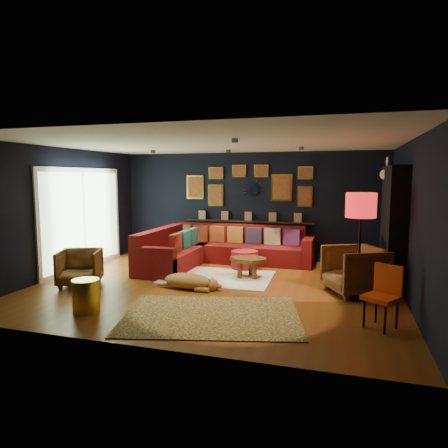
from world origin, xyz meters
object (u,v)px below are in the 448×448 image
(coffee_table, at_px, (249,261))
(orange_chair, at_px, (384,291))
(armchair_right, at_px, (355,268))
(pouf, at_px, (245,259))
(dog, at_px, (188,278))
(gold_stool, at_px, (86,296))
(sectional, at_px, (214,250))
(floor_lamp, at_px, (361,210))
(armchair_left, at_px, (80,266))

(coffee_table, xyz_separation_m, orange_chair, (2.33, -2.02, 0.16))
(armchair_right, relative_size, orange_chair, 1.08)
(pouf, xyz_separation_m, armchair_right, (2.25, -1.24, 0.23))
(coffee_table, xyz_separation_m, armchair_right, (1.99, -0.51, 0.11))
(coffee_table, height_order, dog, coffee_table)
(coffee_table, height_order, orange_chair, orange_chair)
(coffee_table, relative_size, gold_stool, 1.71)
(coffee_table, distance_m, gold_stool, 3.24)
(orange_chair, bearing_deg, sectional, 172.24)
(gold_stool, bearing_deg, orange_chair, 8.57)
(pouf, bearing_deg, sectional, 159.25)
(coffee_table, relative_size, floor_lamp, 0.48)
(orange_chair, bearing_deg, coffee_table, 173.23)
(floor_lamp, relative_size, dog, 1.45)
(armchair_right, height_order, orange_chair, armchair_right)
(pouf, relative_size, floor_lamp, 0.33)
(pouf, xyz_separation_m, orange_chair, (2.59, -2.75, 0.28))
(coffee_table, distance_m, orange_chair, 3.08)
(armchair_left, height_order, armchair_right, armchair_right)
(coffee_table, relative_size, orange_chair, 1.00)
(armchair_right, height_order, dog, armchair_right)
(armchair_right, height_order, floor_lamp, floor_lamp)
(floor_lamp, xyz_separation_m, dog, (-2.90, -0.25, -1.28))
(pouf, relative_size, armchair_left, 0.78)
(armchair_right, bearing_deg, pouf, -147.29)
(gold_stool, bearing_deg, sectional, 78.01)
(pouf, height_order, dog, pouf)
(pouf, bearing_deg, orange_chair, -46.68)
(armchair_right, distance_m, gold_stool, 4.41)
(coffee_table, relative_size, armchair_left, 1.14)
(armchair_left, bearing_deg, armchair_right, -11.41)
(armchair_right, distance_m, orange_chair, 1.54)
(pouf, relative_size, armchair_right, 0.64)
(sectional, bearing_deg, pouf, -20.75)
(pouf, height_order, orange_chair, orange_chair)
(floor_lamp, bearing_deg, dog, -175.05)
(gold_stool, xyz_separation_m, orange_chair, (4.19, 0.63, 0.25))
(sectional, height_order, orange_chair, sectional)
(coffee_table, height_order, pouf, coffee_table)
(sectional, xyz_separation_m, gold_stool, (-0.78, -3.69, -0.08))
(orange_chair, bearing_deg, floor_lamp, 137.75)
(sectional, xyz_separation_m, armchair_left, (-1.80, -2.46, 0.05))
(armchair_left, relative_size, dog, 0.61)
(dog, bearing_deg, orange_chair, -15.48)
(pouf, bearing_deg, floor_lamp, -33.98)
(sectional, bearing_deg, coffee_table, -43.95)
(dog, bearing_deg, gold_stool, -121.23)
(sectional, height_order, coffee_table, sectional)
(gold_stool, relative_size, dog, 0.41)
(coffee_table, distance_m, floor_lamp, 2.48)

